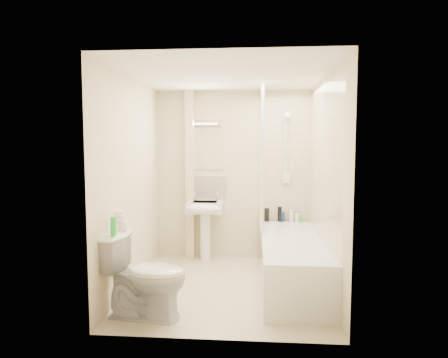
{
  "coord_description": "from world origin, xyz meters",
  "views": [
    {
      "loc": [
        0.32,
        -4.47,
        1.64
      ],
      "look_at": [
        -0.05,
        0.2,
        1.23
      ],
      "focal_mm": 32.0,
      "sensor_mm": 36.0,
      "label": 1
    }
  ],
  "objects": [
    {
      "name": "toilet",
      "position": [
        -0.72,
        -0.85,
        0.41
      ],
      "size": [
        0.66,
        0.91,
        0.81
      ],
      "primitive_type": "imported",
      "rotation": [
        0.0,
        0.0,
        1.44
      ],
      "color": "white",
      "rests_on": "ground"
    },
    {
      "name": "pedestal_sink",
      "position": [
        -0.39,
        1.01,
        0.67
      ],
      "size": [
        0.5,
        0.47,
        0.96
      ],
      "color": "white",
      "rests_on": "ground"
    },
    {
      "name": "floor",
      "position": [
        0.0,
        0.0,
        0.0
      ],
      "size": [
        2.5,
        2.5,
        0.0
      ],
      "primitive_type": "plane",
      "color": "beige",
      "rests_on": "ground"
    },
    {
      "name": "bottle_white_b",
      "position": [
        0.91,
        1.16,
        0.61
      ],
      "size": [
        0.05,
        0.05,
        0.12
      ],
      "primitive_type": "cylinder",
      "color": "white",
      "rests_on": "bathtub"
    },
    {
      "name": "pipe_boxing",
      "position": [
        -0.62,
        1.19,
        1.2
      ],
      "size": [
        0.12,
        0.12,
        2.4
      ],
      "primitive_type": "cube",
      "color": "beige",
      "rests_on": "ground"
    },
    {
      "name": "toilet_roll_upper",
      "position": [
        -0.99,
        -0.77,
        0.96
      ],
      "size": [
        0.1,
        0.1,
        0.1
      ],
      "primitive_type": "cylinder",
      "color": "white",
      "rests_on": "toilet_roll_lower"
    },
    {
      "name": "bottle_cream",
      "position": [
        0.83,
        1.16,
        0.64
      ],
      "size": [
        0.07,
        0.07,
        0.17
      ],
      "primitive_type": "cylinder",
      "color": "beige",
      "rests_on": "bathtub"
    },
    {
      "name": "wall_left",
      "position": [
        -1.1,
        0.0,
        1.2
      ],
      "size": [
        0.02,
        2.5,
        2.4
      ],
      "primitive_type": "cube",
      "color": "beige",
      "rests_on": "ground"
    },
    {
      "name": "green_bottle",
      "position": [
        -0.97,
        -0.97,
        0.9
      ],
      "size": [
        0.06,
        0.06,
        0.17
      ],
      "primitive_type": "cylinder",
      "color": "green",
      "rests_on": "toilet"
    },
    {
      "name": "tile_back",
      "position": [
        0.75,
        1.24,
        1.42
      ],
      "size": [
        0.7,
        0.01,
        1.75
      ],
      "primitive_type": "cube",
      "color": "beige",
      "rests_on": "wall_back"
    },
    {
      "name": "mirror",
      "position": [
        -0.39,
        1.24,
        1.58
      ],
      "size": [
        0.46,
        0.01,
        0.6
      ],
      "primitive_type": "cube",
      "color": "white",
      "rests_on": "wall_back"
    },
    {
      "name": "bottle_black_a",
      "position": [
        0.48,
        1.16,
        0.64
      ],
      "size": [
        0.07,
        0.07,
        0.19
      ],
      "primitive_type": "cylinder",
      "color": "black",
      "rests_on": "bathtub"
    },
    {
      "name": "bottle_blue",
      "position": [
        0.71,
        1.16,
        0.61
      ],
      "size": [
        0.06,
        0.06,
        0.13
      ],
      "primitive_type": "cylinder",
      "color": "navy",
      "rests_on": "bathtub"
    },
    {
      "name": "ceiling",
      "position": [
        0.0,
        0.0,
        2.4
      ],
      "size": [
        2.2,
        2.5,
        0.02
      ],
      "primitive_type": "cube",
      "color": "white",
      "rests_on": "wall_back"
    },
    {
      "name": "strip_light",
      "position": [
        -0.39,
        1.22,
        1.95
      ],
      "size": [
        0.42,
        0.07,
        0.07
      ],
      "primitive_type": "cube",
      "color": "silver",
      "rests_on": "wall_back"
    },
    {
      "name": "shower_screen",
      "position": [
        0.4,
        0.8,
        1.45
      ],
      "size": [
        0.04,
        0.92,
        1.8
      ],
      "color": "white",
      "rests_on": "bathtub"
    },
    {
      "name": "bottle_black_b",
      "position": [
        0.66,
        1.16,
        0.66
      ],
      "size": [
        0.06,
        0.06,
        0.21
      ],
      "primitive_type": "cylinder",
      "color": "black",
      "rests_on": "bathtub"
    },
    {
      "name": "wall_back",
      "position": [
        0.0,
        1.25,
        1.2
      ],
      "size": [
        2.2,
        0.02,
        2.4
      ],
      "primitive_type": "cube",
      "color": "beige",
      "rests_on": "ground"
    },
    {
      "name": "splashback",
      "position": [
        -0.39,
        1.24,
        1.03
      ],
      "size": [
        0.6,
        0.02,
        0.3
      ],
      "primitive_type": "cube",
      "color": "beige",
      "rests_on": "wall_back"
    },
    {
      "name": "shower_fixture",
      "position": [
        0.75,
        1.19,
        1.55
      ],
      "size": [
        0.1,
        0.16,
        0.99
      ],
      "color": "white",
      "rests_on": "wall_back"
    },
    {
      "name": "bottle_green",
      "position": [
        0.94,
        1.16,
        0.59
      ],
      "size": [
        0.06,
        0.06,
        0.08
      ],
      "primitive_type": "cylinder",
      "color": "green",
      "rests_on": "bathtub"
    },
    {
      "name": "wall_right",
      "position": [
        1.1,
        0.0,
        1.2
      ],
      "size": [
        0.02,
        2.5,
        2.4
      ],
      "primitive_type": "cube",
      "color": "beige",
      "rests_on": "ground"
    },
    {
      "name": "tile_right",
      "position": [
        1.09,
        0.14,
        1.42
      ],
      "size": [
        0.01,
        2.1,
        1.75
      ],
      "primitive_type": "cube",
      "color": "beige",
      "rests_on": "wall_right"
    },
    {
      "name": "toilet_roll_lower",
      "position": [
        -0.96,
        -0.75,
        0.86
      ],
      "size": [
        0.1,
        0.1,
        0.09
      ],
      "primitive_type": "cylinder",
      "color": "white",
      "rests_on": "toilet"
    },
    {
      "name": "bathtub",
      "position": [
        0.75,
        0.14,
        0.29
      ],
      "size": [
        0.7,
        2.1,
        0.55
      ],
      "color": "white",
      "rests_on": "ground"
    }
  ]
}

